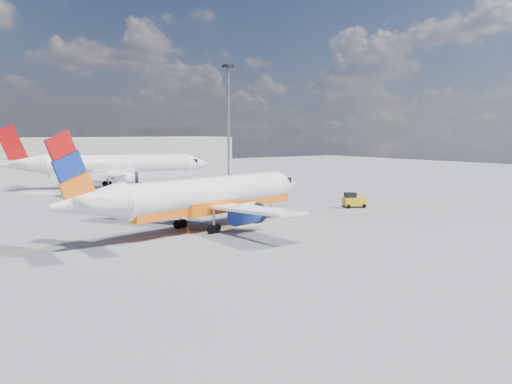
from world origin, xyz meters
TOP-DOWN VIEW (x-y plane):
  - ground at (0.00, 0.00)m, footprint 240.00×240.00m
  - taxi_line at (0.00, 3.00)m, footprint 70.00×0.15m
  - terminal_main at (5.00, 75.00)m, footprint 70.00×14.00m
  - main_jet at (-6.07, 3.57)m, footprint 31.44×24.04m
  - second_jet at (2.69, 47.24)m, footprint 34.27×26.00m
  - gse_tug at (16.85, 6.26)m, footprint 2.97×2.47m
  - traffic_cone at (-8.22, 2.71)m, footprint 0.41×0.41m
  - floodlight_mast at (20.51, 39.69)m, footprint 1.50×1.50m

SIDE VIEW (x-z plane):
  - ground at x=0.00m, z-range 0.00..0.00m
  - taxi_line at x=0.00m, z-range 0.00..0.01m
  - traffic_cone at x=-8.22m, z-range -0.01..0.57m
  - gse_tug at x=16.85m, z-range -0.05..1.82m
  - main_jet at x=-6.07m, z-range -1.58..7.91m
  - second_jet at x=2.69m, z-range -1.74..8.68m
  - terminal_main at x=5.00m, z-range 0.00..8.00m
  - floodlight_mast at x=20.51m, z-range 2.05..22.62m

